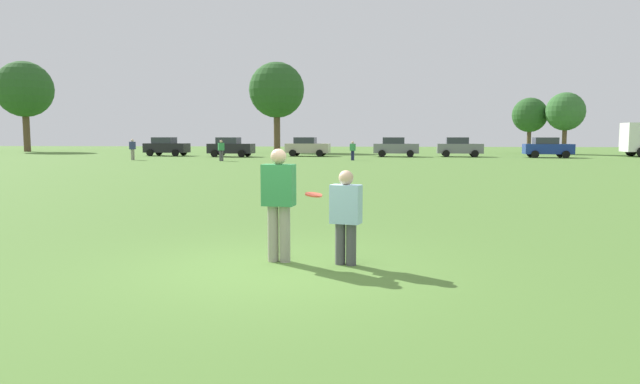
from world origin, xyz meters
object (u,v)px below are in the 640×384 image
at_px(traffic_cone, 279,192).
at_px(parked_car_mid_right, 396,147).
at_px(parked_car_near_left, 166,146).
at_px(bystander_far_jogger, 353,150).
at_px(player_thrower, 279,198).
at_px(parked_car_far_right, 547,147).
at_px(bystander_field_marshal, 221,149).
at_px(parked_car_near_right, 459,147).
at_px(player_defender, 346,213).
at_px(parked_car_center, 307,147).
at_px(bystander_sideline_watcher, 132,148).
at_px(frisbee, 314,195).
at_px(parked_car_mid_left, 231,147).

xyz_separation_m(traffic_cone, parked_car_mid_right, (5.10, 36.45, 0.69)).
distance_m(parked_car_near_left, bystander_far_jogger, 20.48).
bearing_deg(player_thrower, traffic_cone, 99.49).
xyz_separation_m(parked_car_mid_right, parked_car_far_right, (13.58, -0.96, 0.00)).
xyz_separation_m(bystander_far_jogger, bystander_field_marshal, (-10.23, -2.06, 0.05)).
bearing_deg(parked_car_near_left, parked_car_near_right, 0.47).
xyz_separation_m(player_thrower, bystander_far_jogger, (-0.12, 36.82, -0.14)).
xyz_separation_m(player_thrower, traffic_cone, (-1.45, 8.69, -0.78)).
bearing_deg(parked_car_near_left, player_defender, -66.46).
bearing_deg(parked_car_center, bystander_sideline_watcher, -143.36).
bearing_deg(player_thrower, parked_car_mid_right, 85.38).
distance_m(parked_car_near_left, parked_car_near_right, 28.34).
relative_size(frisbee, traffic_cone, 0.57).
distance_m(parked_car_near_left, parked_car_far_right, 35.99).
height_order(parked_car_near_right, parked_car_far_right, same).
distance_m(traffic_cone, parked_car_mid_left, 36.35).
distance_m(parked_car_mid_right, bystander_sideline_watcher, 23.59).
bearing_deg(parked_car_near_left, parked_car_far_right, -1.86).
relative_size(parked_car_near_left, bystander_field_marshal, 2.63).
bearing_deg(parked_car_near_right, parked_car_mid_left, -174.50).
xyz_separation_m(frisbee, parked_car_mid_right, (3.08, 45.24, -0.16)).
xyz_separation_m(frisbee, parked_car_mid_left, (-12.40, 43.62, -0.16)).
bearing_deg(parked_car_center, player_defender, -82.68).
relative_size(player_thrower, parked_car_mid_right, 0.42).
bearing_deg(frisbee, traffic_cone, 102.91).
height_order(parked_car_center, bystander_far_jogger, parked_car_center).
bearing_deg(bystander_far_jogger, parked_car_mid_left, 150.25).
distance_m(parked_car_mid_right, parked_car_near_right, 5.96).
relative_size(player_thrower, bystander_far_jogger, 1.16).
bearing_deg(parked_car_mid_right, bystander_far_jogger, -114.39).
bearing_deg(parked_car_center, bystander_field_marshal, -116.76).
height_order(player_thrower, parked_car_mid_right, parked_car_mid_right).
distance_m(parked_car_near_right, parked_car_far_right, 7.76).
distance_m(parked_car_mid_left, parked_car_mid_right, 15.56).
relative_size(parked_car_near_left, parked_car_mid_right, 1.00).
height_order(traffic_cone, bystander_field_marshal, bystander_field_marshal).
bearing_deg(parked_car_near_right, traffic_cone, -106.66).
relative_size(parked_car_center, bystander_field_marshal, 2.63).
height_order(player_defender, bystander_sideline_watcher, bystander_sideline_watcher).
relative_size(player_thrower, traffic_cone, 3.73).
xyz_separation_m(parked_car_mid_right, bystander_far_jogger, (-3.77, -8.31, -0.05)).
bearing_deg(player_defender, frisbee, 177.98).
bearing_deg(parked_car_center, parked_car_mid_right, -3.95).
relative_size(parked_car_mid_left, bystander_far_jogger, 2.79).
distance_m(parked_car_center, bystander_far_jogger, 10.06).
bearing_deg(parked_car_mid_left, traffic_cone, -73.40).
height_order(traffic_cone, parked_car_near_right, parked_car_near_right).
bearing_deg(parked_car_mid_right, frisbee, -93.90).
xyz_separation_m(frisbee, bystander_far_jogger, (-0.69, 36.93, -0.21)).
distance_m(bystander_sideline_watcher, bystander_far_jogger, 17.95).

